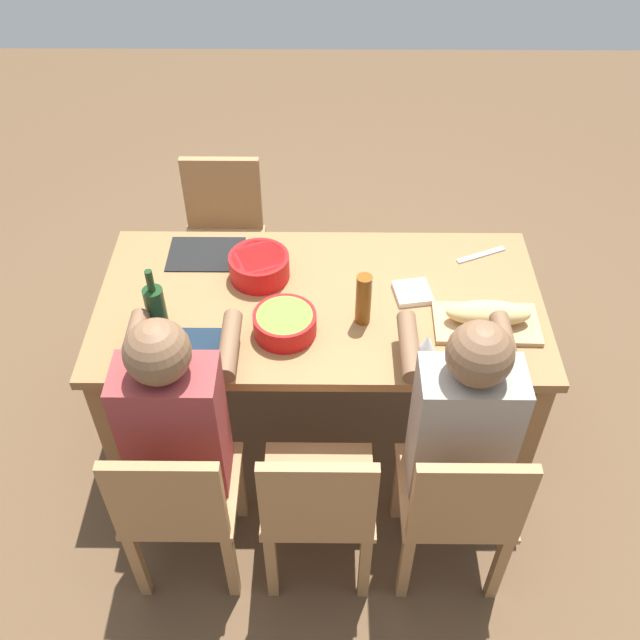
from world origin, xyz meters
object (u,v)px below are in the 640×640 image
at_px(diner_near_left, 177,422).
at_px(beer_bottle, 363,299).
at_px(chair_near_center, 318,503).
at_px(serving_bowl_pasta, 259,265).
at_px(cutting_board, 486,324).
at_px(napkin_stack, 412,293).
at_px(chair_near_left, 178,502).
at_px(chair_near_right, 459,504).
at_px(wine_glass, 427,346).
at_px(diner_near_right, 460,424).
at_px(wine_bottle, 156,309).
at_px(chair_far_left, 223,234).
at_px(serving_bowl_salad, 285,322).
at_px(bread_loaf, 489,313).
at_px(dining_table, 320,316).

xyz_separation_m(diner_near_left, beer_bottle, (0.65, 0.46, 0.15)).
relative_size(chair_near_center, serving_bowl_pasta, 3.46).
relative_size(cutting_board, napkin_stack, 2.86).
relative_size(chair_near_left, chair_near_right, 1.00).
bearing_deg(wine_glass, serving_bowl_pasta, 141.23).
xyz_separation_m(diner_near_right, chair_near_center, (-0.49, -0.18, -0.21)).
relative_size(cutting_board, wine_bottle, 1.38).
bearing_deg(chair_near_left, wine_bottle, 101.41).
bearing_deg(chair_far_left, chair_near_center, -72.27).
height_order(beer_bottle, wine_glass, beer_bottle).
bearing_deg(serving_bowl_salad, bread_loaf, 3.13).
height_order(cutting_board, wine_glass, wine_glass).
xyz_separation_m(chair_near_right, serving_bowl_salad, (-0.62, 0.58, 0.31)).
distance_m(bread_loaf, napkin_stack, 0.32).
height_order(chair_far_left, chair_near_right, same).
distance_m(cutting_board, napkin_stack, 0.32).
bearing_deg(diner_near_right, cutting_board, 71.25).
bearing_deg(bread_loaf, serving_bowl_pasta, 162.40).
height_order(serving_bowl_salad, napkin_stack, serving_bowl_salad).
bearing_deg(wine_glass, wine_bottle, 169.04).
bearing_deg(diner_near_right, dining_table, 130.11).
xyz_separation_m(chair_near_center, napkin_stack, (0.37, 0.80, 0.27)).
height_order(diner_near_left, serving_bowl_salad, diner_near_left).
bearing_deg(serving_bowl_salad, diner_near_left, -131.89).
bearing_deg(serving_bowl_salad, dining_table, 54.17).
bearing_deg(dining_table, serving_bowl_salad, -125.83).
distance_m(serving_bowl_pasta, cutting_board, 0.93).
relative_size(chair_near_center, cutting_board, 2.12).
height_order(diner_near_left, napkin_stack, diner_near_left).
distance_m(chair_near_left, serving_bowl_salad, 0.75).
xyz_separation_m(diner_near_right, bread_loaf, (0.15, 0.44, 0.11)).
distance_m(dining_table, beer_bottle, 0.28).
height_order(chair_near_center, wine_bottle, wine_bottle).
relative_size(dining_table, diner_near_right, 1.48).
height_order(chair_near_left, chair_near_center, same).
relative_size(chair_near_left, diner_near_left, 0.71).
height_order(chair_far_left, napkin_stack, chair_far_left).
bearing_deg(chair_near_center, serving_bowl_salad, 102.64).
bearing_deg(chair_near_right, wine_glass, 105.40).
xyz_separation_m(chair_near_center, serving_bowl_pasta, (-0.25, 0.90, 0.32)).
height_order(chair_far_left, serving_bowl_pasta, chair_far_left).
bearing_deg(chair_near_left, chair_near_right, 0.00).
relative_size(chair_near_center, napkin_stack, 6.07).
height_order(chair_near_center, serving_bowl_pasta, chair_near_center).
relative_size(chair_near_right, serving_bowl_salad, 3.56).
xyz_separation_m(diner_near_right, wine_bottle, (-1.10, 0.41, 0.15)).
relative_size(chair_near_left, serving_bowl_salad, 3.56).
distance_m(chair_near_right, chair_near_center, 0.49).
bearing_deg(wine_bottle, cutting_board, 1.41).
xyz_separation_m(chair_near_left, wine_glass, (0.86, 0.40, 0.37)).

